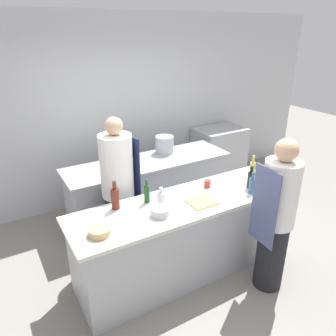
# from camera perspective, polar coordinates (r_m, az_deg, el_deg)

# --- Properties ---
(ground_plane) EXTENTS (16.00, 16.00, 0.00)m
(ground_plane) POSITION_cam_1_polar(r_m,az_deg,el_deg) (3.96, 2.68, -17.23)
(ground_plane) COLOR gray
(wall_back) EXTENTS (8.00, 0.06, 2.80)m
(wall_back) POSITION_cam_1_polar(r_m,az_deg,el_deg) (5.06, -10.38, 9.56)
(wall_back) COLOR silver
(wall_back) RESTS_ON ground_plane
(prep_counter) EXTENTS (2.48, 0.73, 0.90)m
(prep_counter) POSITION_cam_1_polar(r_m,az_deg,el_deg) (3.69, 2.81, -11.90)
(prep_counter) COLOR #A8AAAF
(prep_counter) RESTS_ON ground_plane
(pass_counter) EXTENTS (2.32, 0.70, 0.90)m
(pass_counter) POSITION_cam_1_polar(r_m,az_deg,el_deg) (4.66, -3.28, -3.83)
(pass_counter) COLOR #A8AAAF
(pass_counter) RESTS_ON ground_plane
(oven_range) EXTENTS (0.85, 0.62, 0.95)m
(oven_range) POSITION_cam_1_polar(r_m,az_deg,el_deg) (5.94, 8.80, 2.40)
(oven_range) COLOR #A8AAAF
(oven_range) RESTS_ON ground_plane
(chef_at_prep_near) EXTENTS (0.37, 0.35, 1.66)m
(chef_at_prep_near) POSITION_cam_1_polar(r_m,az_deg,el_deg) (3.46, 18.28, -8.28)
(chef_at_prep_near) COLOR black
(chef_at_prep_near) RESTS_ON ground_plane
(chef_at_stove) EXTENTS (0.41, 0.39, 1.71)m
(chef_at_stove) POSITION_cam_1_polar(r_m,az_deg,el_deg) (3.82, -8.64, -3.74)
(chef_at_stove) COLOR black
(chef_at_stove) RESTS_ON ground_plane
(bottle_olive_oil) EXTENTS (0.06, 0.06, 0.26)m
(bottle_olive_oil) POSITION_cam_1_polar(r_m,az_deg,el_deg) (3.39, -3.71, -4.41)
(bottle_olive_oil) COLOR #19471E
(bottle_olive_oil) RESTS_ON prep_counter
(bottle_vinegar) EXTENTS (0.09, 0.09, 0.19)m
(bottle_vinegar) POSITION_cam_1_polar(r_m,az_deg,el_deg) (3.35, -1.19, -5.20)
(bottle_vinegar) COLOR silver
(bottle_vinegar) RESTS_ON prep_counter
(bottle_wine) EXTENTS (0.08, 0.08, 0.26)m
(bottle_wine) POSITION_cam_1_polar(r_m,az_deg,el_deg) (3.80, 14.22, -1.91)
(bottle_wine) COLOR black
(bottle_wine) RESTS_ON prep_counter
(bottle_cooking_oil) EXTENTS (0.08, 0.08, 0.30)m
(bottle_cooking_oil) POSITION_cam_1_polar(r_m,az_deg,el_deg) (3.30, -9.18, -5.14)
(bottle_cooking_oil) COLOR #5B2319
(bottle_cooking_oil) RESTS_ON prep_counter
(bottle_sauce) EXTENTS (0.07, 0.07, 0.31)m
(bottle_sauce) POSITION_cam_1_polar(r_m,az_deg,el_deg) (3.99, 14.46, -0.39)
(bottle_sauce) COLOR #B2A84C
(bottle_sauce) RESTS_ON prep_counter
(bottle_water) EXTENTS (0.06, 0.06, 0.25)m
(bottle_water) POSITION_cam_1_polar(r_m,az_deg,el_deg) (3.67, 14.40, -2.91)
(bottle_water) COLOR #2D5175
(bottle_water) RESTS_ON prep_counter
(bowl_mixing_large) EXTENTS (0.18, 0.18, 0.08)m
(bowl_mixing_large) POSITION_cam_1_polar(r_m,az_deg,el_deg) (3.18, -1.40, -7.61)
(bowl_mixing_large) COLOR #B7BABC
(bowl_mixing_large) RESTS_ON prep_counter
(bowl_prep_small) EXTENTS (0.20, 0.20, 0.07)m
(bowl_prep_small) POSITION_cam_1_polar(r_m,az_deg,el_deg) (2.98, -11.85, -10.74)
(bowl_prep_small) COLOR tan
(bowl_prep_small) RESTS_ON prep_counter
(cup) EXTENTS (0.07, 0.07, 0.09)m
(cup) POSITION_cam_1_polar(r_m,az_deg,el_deg) (3.74, 6.87, -2.71)
(cup) COLOR #B2382D
(cup) RESTS_ON prep_counter
(cutting_board) EXTENTS (0.30, 0.26, 0.01)m
(cutting_board) POSITION_cam_1_polar(r_m,az_deg,el_deg) (3.45, 5.94, -5.82)
(cutting_board) COLOR tan
(cutting_board) RESTS_ON prep_counter
(stockpot) EXTENTS (0.27, 0.27, 0.24)m
(stockpot) POSITION_cam_1_polar(r_m,az_deg,el_deg) (4.72, -0.61, 4.11)
(stockpot) COLOR #A8AAAF
(stockpot) RESTS_ON pass_counter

